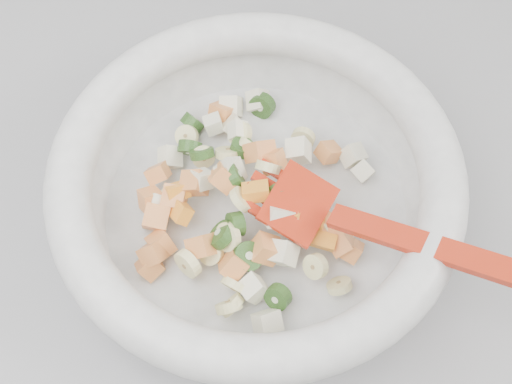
{
  "coord_description": "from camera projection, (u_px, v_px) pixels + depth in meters",
  "views": [
    {
      "loc": [
        -0.03,
        1.11,
        1.48
      ],
      "look_at": [
        -0.04,
        1.4,
        0.95
      ],
      "focal_mm": 45.0,
      "sensor_mm": 36.0,
      "label": 1
    }
  ],
  "objects": [
    {
      "name": "mixing_bowl",
      "position": [
        256.0,
        187.0,
        0.6
      ],
      "size": [
        0.45,
        0.38,
        0.13
      ],
      "color": "white",
      "rests_on": "counter"
    },
    {
      "name": "counter",
      "position": [
        284.0,
        313.0,
        1.06
      ],
      "size": [
        2.0,
        0.6,
        0.9
      ],
      "primitive_type": "cube",
      "color": "gray",
      "rests_on": "ground"
    }
  ]
}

